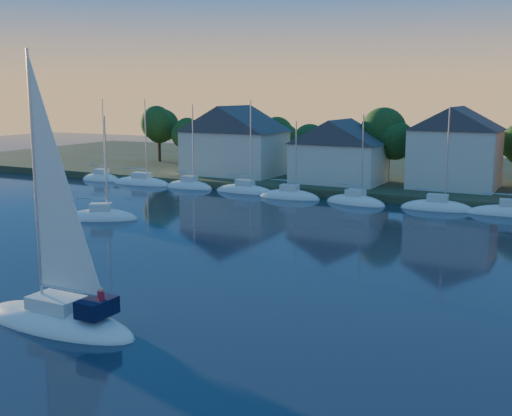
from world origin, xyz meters
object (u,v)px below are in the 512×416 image
Objects in this scene: drifting_sailboat_left at (101,219)px; clubhouse_west at (235,139)px; clubhouse_centre at (340,150)px; hero_sailboat at (59,315)px; clubhouse_east at (456,147)px.

clubhouse_west is at bearing 64.96° from drifting_sailboat_left.
hero_sailboat is at bearing -85.64° from clubhouse_centre.
clubhouse_east is at bearing 8.13° from clubhouse_centre.
clubhouse_centre is at bearing 35.73° from drifting_sailboat_left.
clubhouse_east is 0.67× the size of hero_sailboat.
clubhouse_centre is 1.02× the size of drifting_sailboat_left.
clubhouse_west is 58.00m from hero_sailboat.
hero_sailboat reaches higher than clubhouse_centre.
clubhouse_centre is 32.93m from drifting_sailboat_left.
drifting_sailboat_left is (-27.87, -31.45, -5.90)m from clubhouse_east.
clubhouse_west is at bearing -178.09° from clubhouse_east.
hero_sailboat is 29.73m from drifting_sailboat_left.
hero_sailboat reaches higher than clubhouse_west.
clubhouse_centre is at bearing -85.41° from hero_sailboat.
clubhouse_centre is at bearing -171.87° from clubhouse_east.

